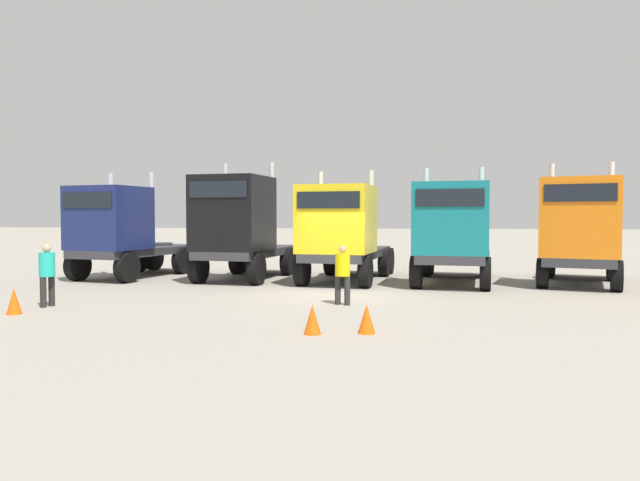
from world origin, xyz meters
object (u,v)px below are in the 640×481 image
object	(u,v)px
traffic_cone_mid	(14,301)
traffic_cone_far	(312,319)
traffic_cone_near	(367,319)
semi_truck_black	(239,226)
semi_truck_orange	(580,231)
semi_truck_teal	(452,233)
semi_truck_yellow	(342,233)
visitor_with_camera	(47,271)
visitor_in_hivis	(343,271)
semi_truck_navy	(122,231)

from	to	relation	value
traffic_cone_mid	traffic_cone_far	size ratio (longest dim) A/B	1.06
traffic_cone_near	semi_truck_black	bearing A→B (deg)	120.96
semi_truck_orange	traffic_cone_far	xyz separation A→B (m)	(-7.56, -9.42, -1.59)
semi_truck_teal	traffic_cone_far	size ratio (longest dim) A/B	11.06
semi_truck_black	traffic_cone_mid	xyz separation A→B (m)	(-3.23, -8.09, -1.71)
semi_truck_black	traffic_cone_mid	size ratio (longest dim) A/B	9.64
traffic_cone_near	traffic_cone_mid	xyz separation A→B (m)	(-8.68, 0.99, 0.02)
semi_truck_orange	traffic_cone_mid	size ratio (longest dim) A/B	9.71
semi_truck_orange	traffic_cone_near	size ratio (longest dim) A/B	10.31
semi_truck_orange	traffic_cone_mid	world-z (taller)	semi_truck_orange
semi_truck_yellow	traffic_cone_near	distance (m)	9.22
semi_truck_yellow	visitor_with_camera	world-z (taller)	semi_truck_yellow
semi_truck_teal	semi_truck_orange	bearing A→B (deg)	100.64
traffic_cone_near	traffic_cone_mid	world-z (taller)	traffic_cone_mid
semi_truck_yellow	traffic_cone_far	distance (m)	9.34
semi_truck_black	traffic_cone_far	xyz separation A→B (m)	(4.37, -9.34, -1.73)
semi_truck_teal	traffic_cone_near	distance (m)	9.24
visitor_in_hivis	visitor_with_camera	bearing A→B (deg)	119.34
visitor_with_camera	traffic_cone_near	size ratio (longest dim) A/B	2.75
semi_truck_teal	semi_truck_black	bearing A→B (deg)	-85.65
semi_truck_black	semi_truck_orange	bearing A→B (deg)	96.14
semi_truck_navy	semi_truck_orange	xyz separation A→B (m)	(16.58, 0.10, 0.06)
traffic_cone_near	semi_truck_orange	bearing A→B (deg)	54.72
visitor_with_camera	traffic_cone_near	distance (m)	8.91
visitor_with_camera	traffic_cone_far	bearing A→B (deg)	-5.82
semi_truck_navy	semi_truck_yellow	xyz separation A→B (m)	(8.48, -0.12, -0.01)
traffic_cone_near	semi_truck_navy	bearing A→B (deg)	138.06
semi_truck_teal	traffic_cone_mid	size ratio (longest dim) A/B	10.39
visitor_in_hivis	traffic_cone_mid	world-z (taller)	visitor_in_hivis
traffic_cone_mid	visitor_in_hivis	bearing A→B (deg)	19.86
traffic_cone_far	semi_truck_black	bearing A→B (deg)	115.08
semi_truck_navy	traffic_cone_near	size ratio (longest dim) A/B	10.48
semi_truck_orange	semi_truck_yellow	bearing A→B (deg)	-73.12
semi_truck_black	traffic_cone_near	xyz separation A→B (m)	(5.45, -9.08, -1.73)
traffic_cone_mid	traffic_cone_far	bearing A→B (deg)	-9.33
semi_truck_yellow	visitor_with_camera	xyz separation A→B (m)	(-6.99, -6.74, -0.85)
visitor_in_hivis	traffic_cone_far	size ratio (longest dim) A/B	2.68
semi_truck_orange	traffic_cone_near	world-z (taller)	semi_truck_orange
semi_truck_yellow	traffic_cone_mid	bearing A→B (deg)	-35.46
semi_truck_teal	traffic_cone_near	size ratio (longest dim) A/B	11.03
semi_truck_orange	semi_truck_navy	bearing A→B (deg)	-74.33
semi_truck_yellow	semi_truck_orange	distance (m)	8.11
semi_truck_teal	visitor_in_hivis	bearing A→B (deg)	-26.11
semi_truck_yellow	traffic_cone_far	size ratio (longest dim) A/B	10.94
visitor_in_hivis	semi_truck_orange	bearing A→B (deg)	-36.36
visitor_in_hivis	semi_truck_black	bearing A→B (deg)	58.03
semi_truck_navy	semi_truck_yellow	world-z (taller)	semi_truck_navy
visitor_with_camera	traffic_cone_mid	bearing A→B (deg)	-80.98
semi_truck_yellow	visitor_in_hivis	distance (m)	5.28
visitor_with_camera	semi_truck_yellow	bearing A→B (deg)	56.28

